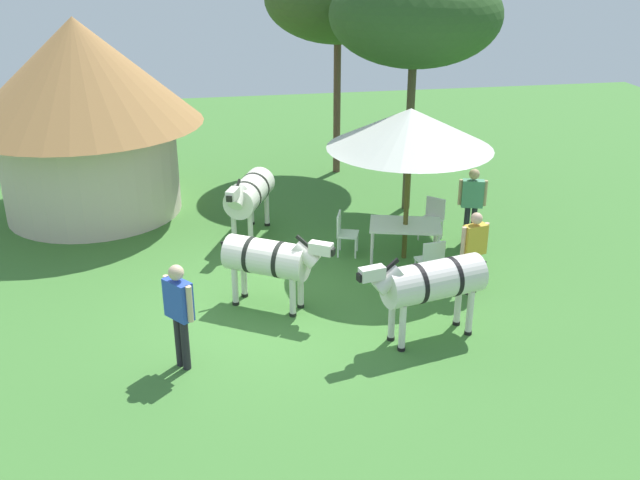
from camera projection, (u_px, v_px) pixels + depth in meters
The scene contains 14 objects.
ground_plane at pixel (268, 308), 12.79m from camera, with size 36.00×36.00×0.00m, color #427934.
thatched_hut at pixel (83, 105), 16.23m from camera, with size 5.36×5.36×4.49m.
shade_umbrella at pixel (410, 129), 13.72m from camera, with size 3.22×3.22×3.10m.
patio_dining_table at pixel (405, 228), 14.53m from camera, with size 1.63×1.28×0.74m.
patio_chair_east_end at pixel (431, 259), 13.48m from camera, with size 0.48×0.47×0.90m.
patio_chair_west_end at pixel (433, 216), 15.52m from camera, with size 0.61×0.61×0.90m.
patio_chair_near_lawn at pixel (344, 231), 14.75m from camera, with size 0.54×0.55×0.90m.
guest_beside_umbrella at pixel (474, 246), 12.97m from camera, with size 0.56×0.30×1.59m.
guest_behind_table at pixel (472, 199), 15.11m from camera, with size 0.57×0.33×1.65m.
standing_watcher at pixel (179, 307), 10.68m from camera, with size 0.46×0.50×1.73m.
zebra_nearest_camera at pixel (430, 282), 11.47m from camera, with size 2.31×1.00×1.56m.
zebra_by_umbrella at pixel (249, 194), 15.46m from camera, with size 1.23×2.13×1.51m.
zebra_toward_hut at pixel (270, 259), 12.49m from camera, with size 1.89×1.38×1.47m.
acacia_tree_far_lawn at pixel (415, 15), 15.66m from camera, with size 3.79×3.79×5.64m.
Camera 1 is at (-1.08, -11.25, 6.18)m, focal length 40.35 mm.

